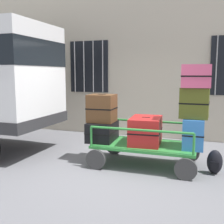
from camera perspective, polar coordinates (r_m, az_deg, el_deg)
The scene contains 11 objects.
ground_plane at distance 5.49m, azimuth 1.13°, elevation -11.30°, with size 40.00×40.00×0.00m, color slate.
building_wall at distance 8.04m, azimuth 7.86°, elevation 12.77°, with size 12.00×0.38×5.00m.
luggage_cart at distance 5.55m, azimuth 6.77°, elevation -7.31°, with size 2.03×1.14×0.44m.
cart_railing at distance 5.46m, azimuth 6.84°, elevation -3.26°, with size 1.92×1.00×0.39m.
suitcase_left_bottom at distance 5.75m, azimuth -1.96°, elevation -3.91°, with size 0.57×0.78×0.40m.
suitcase_left_middle at distance 5.64m, azimuth -2.08°, elevation 0.80°, with size 0.55×0.49×0.56m.
suitcase_midleft_bottom at distance 5.51m, azimuth 6.91°, elevation -3.78°, with size 0.65×0.86×0.53m.
suitcase_center_bottom at distance 5.39m, azimuth 16.30°, elevation -4.12°, with size 0.40×0.65×0.56m.
suitcase_center_middle at distance 5.30m, azimuth 16.54°, elevation 1.82°, with size 0.52×0.49×0.56m.
suitcase_center_top at distance 5.23m, azimuth 16.72°, elevation 7.05°, with size 0.55×0.54×0.41m.
backpack at distance 5.43m, azimuth 20.26°, elevation -9.60°, with size 0.27×0.22×0.44m.
Camera 1 is at (1.61, -4.93, 1.81)m, focal length 44.69 mm.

